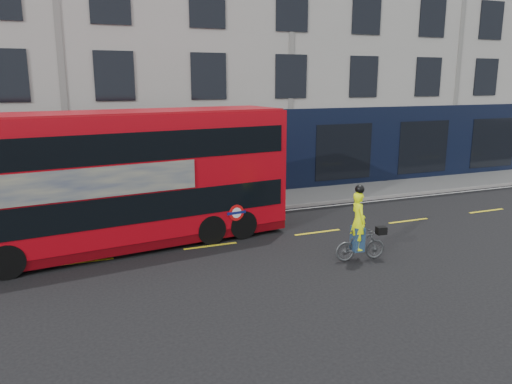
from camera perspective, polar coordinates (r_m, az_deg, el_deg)
ground at (r=14.55m, az=-18.88°, el=-9.54°), size 120.00×120.00×0.00m
pavement at (r=20.72m, az=-20.01°, el=-2.86°), size 60.00×3.00×0.12m
kerb at (r=19.27m, az=-19.82°, el=-3.96°), size 60.00×0.12×0.13m
building_terrace at (r=26.57m, az=-21.89°, el=16.45°), size 50.00×10.07×15.00m
road_edge_line at (r=19.00m, az=-19.77°, el=-4.39°), size 58.00×0.10×0.01m
lane_dashes at (r=15.96m, az=-19.22°, el=-7.57°), size 58.00×0.12×0.01m
bus at (r=16.45m, az=-14.94°, el=1.45°), size 11.11×3.82×4.39m
cyclist at (r=15.31m, az=11.76°, el=-4.80°), size 1.65×0.69×2.34m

